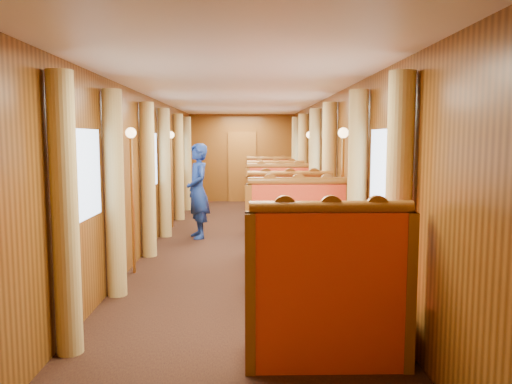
{
  "coord_description": "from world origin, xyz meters",
  "views": [
    {
      "loc": [
        0.11,
        -8.36,
        1.8
      ],
      "look_at": [
        0.25,
        -1.33,
        1.05
      ],
      "focal_mm": 35.0,
      "sensor_mm": 36.0,
      "label": 1
    }
  ],
  "objects_px": {
    "teapot_back": "(300,236)",
    "banquette_mid_fwd": "(289,231)",
    "teapot_right": "(314,241)",
    "steward": "(198,191)",
    "table_near": "(310,282)",
    "banquette_near_fwd": "(326,312)",
    "tea_tray": "(299,245)",
    "banquette_near_aft": "(299,254)",
    "banquette_far_aft": "(271,192)",
    "rose_vase_far": "(273,176)",
    "teapot_left": "(297,240)",
    "rose_vase_mid": "(286,191)",
    "table_mid": "(284,223)",
    "fruit_plate": "(340,246)",
    "table_far": "(273,199)",
    "banquette_mid_aft": "(280,212)",
    "banquette_far_fwd": "(275,202)",
    "passenger": "(281,197)"
  },
  "relations": [
    {
      "from": "table_far",
      "to": "banquette_mid_aft",
      "type": "bearing_deg",
      "value": -90.0
    },
    {
      "from": "banquette_near_aft",
      "to": "banquette_far_aft",
      "type": "relative_size",
      "value": 1.0
    },
    {
      "from": "rose_vase_mid",
      "to": "rose_vase_far",
      "type": "height_order",
      "value": "same"
    },
    {
      "from": "banquette_mid_fwd",
      "to": "rose_vase_far",
      "type": "distance_m",
      "value": 4.56
    },
    {
      "from": "teapot_back",
      "to": "passenger",
      "type": "height_order",
      "value": "passenger"
    },
    {
      "from": "table_near",
      "to": "banquette_near_aft",
      "type": "height_order",
      "value": "banquette_near_aft"
    },
    {
      "from": "teapot_left",
      "to": "rose_vase_mid",
      "type": "height_order",
      "value": "rose_vase_mid"
    },
    {
      "from": "table_near",
      "to": "teapot_right",
      "type": "relative_size",
      "value": 6.43
    },
    {
      "from": "table_mid",
      "to": "passenger",
      "type": "distance_m",
      "value": 0.84
    },
    {
      "from": "banquette_mid_fwd",
      "to": "fruit_plate",
      "type": "bearing_deg",
      "value": -84.19
    },
    {
      "from": "teapot_back",
      "to": "teapot_right",
      "type": "bearing_deg",
      "value": -52.56
    },
    {
      "from": "table_mid",
      "to": "teapot_right",
      "type": "height_order",
      "value": "teapot_right"
    },
    {
      "from": "banquette_mid_fwd",
      "to": "table_far",
      "type": "bearing_deg",
      "value": 90.0
    },
    {
      "from": "banquette_far_aft",
      "to": "rose_vase_far",
      "type": "bearing_deg",
      "value": -89.87
    },
    {
      "from": "banquette_far_fwd",
      "to": "passenger",
      "type": "xyz_separation_m",
      "value": [
        -0.0,
        -1.73,
        0.32
      ]
    },
    {
      "from": "banquette_mid_aft",
      "to": "teapot_left",
      "type": "xyz_separation_m",
      "value": [
        -0.14,
        -4.58,
        0.39
      ]
    },
    {
      "from": "teapot_back",
      "to": "steward",
      "type": "height_order",
      "value": "steward"
    },
    {
      "from": "banquette_far_fwd",
      "to": "steward",
      "type": "distance_m",
      "value": 2.43
    },
    {
      "from": "fruit_plate",
      "to": "rose_vase_far",
      "type": "relative_size",
      "value": 0.58
    },
    {
      "from": "banquette_far_fwd",
      "to": "rose_vase_mid",
      "type": "distance_m",
      "value": 2.53
    },
    {
      "from": "tea_tray",
      "to": "banquette_mid_fwd",
      "type": "bearing_deg",
      "value": 87.23
    },
    {
      "from": "banquette_far_fwd",
      "to": "tea_tray",
      "type": "relative_size",
      "value": 3.94
    },
    {
      "from": "table_far",
      "to": "teapot_back",
      "type": "height_order",
      "value": "teapot_back"
    },
    {
      "from": "table_mid",
      "to": "steward",
      "type": "xyz_separation_m",
      "value": [
        -1.51,
        0.63,
        0.48
      ]
    },
    {
      "from": "teapot_right",
      "to": "steward",
      "type": "relative_size",
      "value": 0.09
    },
    {
      "from": "banquette_near_fwd",
      "to": "tea_tray",
      "type": "height_order",
      "value": "banquette_near_fwd"
    },
    {
      "from": "banquette_near_fwd",
      "to": "passenger",
      "type": "height_order",
      "value": "banquette_near_fwd"
    },
    {
      "from": "banquette_near_fwd",
      "to": "tea_tray",
      "type": "relative_size",
      "value": 3.94
    },
    {
      "from": "table_near",
      "to": "banquette_far_aft",
      "type": "height_order",
      "value": "banquette_far_aft"
    },
    {
      "from": "banquette_far_fwd",
      "to": "teapot_left",
      "type": "bearing_deg",
      "value": -91.33
    },
    {
      "from": "banquette_far_aft",
      "to": "teapot_right",
      "type": "bearing_deg",
      "value": -89.88
    },
    {
      "from": "banquette_mid_aft",
      "to": "steward",
      "type": "xyz_separation_m",
      "value": [
        -1.51,
        -0.38,
        0.44
      ]
    },
    {
      "from": "table_mid",
      "to": "banquette_mid_aft",
      "type": "height_order",
      "value": "banquette_mid_aft"
    },
    {
      "from": "teapot_right",
      "to": "banquette_far_fwd",
      "type": "bearing_deg",
      "value": 99.66
    },
    {
      "from": "rose_vase_mid",
      "to": "banquette_mid_fwd",
      "type": "bearing_deg",
      "value": -92.23
    },
    {
      "from": "table_mid",
      "to": "teapot_right",
      "type": "xyz_separation_m",
      "value": [
        0.02,
        -3.65,
        0.44
      ]
    },
    {
      "from": "banquette_near_aft",
      "to": "teapot_left",
      "type": "xyz_separation_m",
      "value": [
        -0.14,
        -1.08,
        0.39
      ]
    },
    {
      "from": "banquette_mid_fwd",
      "to": "steward",
      "type": "bearing_deg",
      "value": 132.57
    },
    {
      "from": "rose_vase_far",
      "to": "banquette_mid_fwd",
      "type": "bearing_deg",
      "value": -90.03
    },
    {
      "from": "banquette_near_fwd",
      "to": "banquette_near_aft",
      "type": "bearing_deg",
      "value": 90.0
    },
    {
      "from": "banquette_far_aft",
      "to": "teapot_right",
      "type": "distance_m",
      "value": 8.17
    },
    {
      "from": "table_near",
      "to": "banquette_far_fwd",
      "type": "relative_size",
      "value": 0.78
    },
    {
      "from": "teapot_right",
      "to": "steward",
      "type": "height_order",
      "value": "steward"
    },
    {
      "from": "banquette_far_fwd",
      "to": "teapot_left",
      "type": "distance_m",
      "value": 6.07
    },
    {
      "from": "teapot_back",
      "to": "banquette_mid_fwd",
      "type": "bearing_deg",
      "value": 100.09
    },
    {
      "from": "rose_vase_mid",
      "to": "passenger",
      "type": "bearing_deg",
      "value": 93.02
    },
    {
      "from": "banquette_mid_fwd",
      "to": "fruit_plate",
      "type": "distance_m",
      "value": 2.66
    },
    {
      "from": "banquette_far_aft",
      "to": "rose_vase_far",
      "type": "height_order",
      "value": "banquette_far_aft"
    },
    {
      "from": "banquette_near_aft",
      "to": "banquette_mid_aft",
      "type": "xyz_separation_m",
      "value": [
        0.0,
        3.5,
        0.0
      ]
    },
    {
      "from": "rose_vase_mid",
      "to": "banquette_near_aft",
      "type": "bearing_deg",
      "value": -90.91
    }
  ]
}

